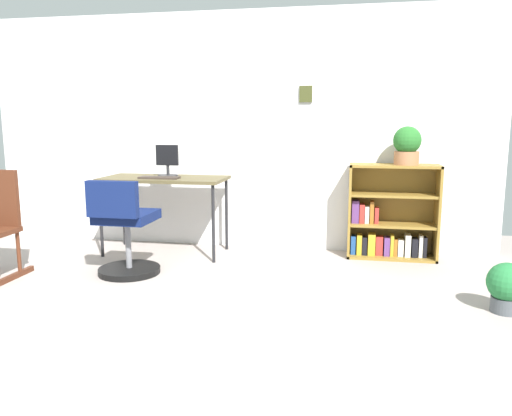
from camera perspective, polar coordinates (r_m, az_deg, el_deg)
name	(u,v)px	position (r m, az deg, el deg)	size (l,w,h in m)	color
ground_plane	(157,323)	(3.38, -11.07, -12.66)	(6.24, 6.24, 0.00)	gray
wall_back	(233,132)	(5.18, -2.57, 8.59)	(5.20, 0.12, 2.35)	silver
desk	(164,183)	(4.94, -10.31, 2.78)	(1.18, 0.57, 0.75)	brown
monitor	(167,162)	(5.02, -9.97, 5.17)	(0.22, 0.20, 0.30)	#262628
keyboard	(159,178)	(4.82, -10.87, 3.39)	(0.38, 0.14, 0.02)	#362C26
office_chair	(125,233)	(4.34, -14.59, -2.76)	(0.52, 0.55, 0.82)	black
bookshelf_low	(389,217)	(4.94, 14.84, -0.98)	(0.82, 0.30, 0.89)	olive
potted_plant_on_shelf	(407,145)	(4.82, 16.69, 6.81)	(0.25, 0.25, 0.35)	#9E6642
potted_plant_floor	(507,286)	(3.83, 26.47, -7.90)	(0.27, 0.27, 0.34)	#474C51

